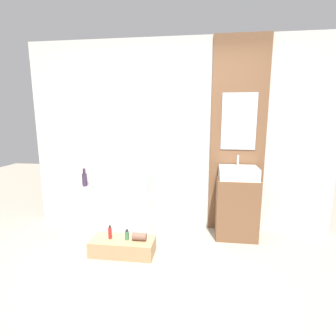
{
  "coord_description": "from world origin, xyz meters",
  "views": [
    {
      "loc": [
        0.36,
        -2.07,
        1.58
      ],
      "look_at": [
        -0.01,
        0.71,
        1.03
      ],
      "focal_mm": 28.0,
      "sensor_mm": 36.0,
      "label": 1
    }
  ],
  "objects_px": {
    "bottle_soap_secondary": "(127,235)",
    "wooden_step_bench": "(123,246)",
    "vase_tall_dark": "(85,179)",
    "bathtub": "(112,213)",
    "sink": "(238,173)",
    "vase_round_light": "(92,184)",
    "bottle_soap_primary": "(110,233)"
  },
  "relations": [
    {
      "from": "bottle_soap_secondary",
      "to": "wooden_step_bench",
      "type": "bearing_deg",
      "value": -180.0
    },
    {
      "from": "wooden_step_bench",
      "to": "vase_tall_dark",
      "type": "xyz_separation_m",
      "value": [
        -0.8,
        0.8,
        0.59
      ]
    },
    {
      "from": "vase_tall_dark",
      "to": "bottle_soap_secondary",
      "type": "height_order",
      "value": "vase_tall_dark"
    },
    {
      "from": "bathtub",
      "to": "sink",
      "type": "xyz_separation_m",
      "value": [
        1.66,
        0.11,
        0.58
      ]
    },
    {
      "from": "wooden_step_bench",
      "to": "sink",
      "type": "distance_m",
      "value": 1.69
    },
    {
      "from": "sink",
      "to": "vase_round_light",
      "type": "distance_m",
      "value": 2.06
    },
    {
      "from": "sink",
      "to": "vase_round_light",
      "type": "relative_size",
      "value": 5.07
    },
    {
      "from": "bathtub",
      "to": "bottle_soap_primary",
      "type": "xyz_separation_m",
      "value": [
        0.16,
        -0.54,
        -0.03
      ]
    },
    {
      "from": "wooden_step_bench",
      "to": "bottle_soap_secondary",
      "type": "height_order",
      "value": "bottle_soap_secondary"
    },
    {
      "from": "bathtub",
      "to": "sink",
      "type": "distance_m",
      "value": 1.76
    },
    {
      "from": "vase_tall_dark",
      "to": "bottle_soap_secondary",
      "type": "bearing_deg",
      "value": -42.88
    },
    {
      "from": "sink",
      "to": "bottle_soap_primary",
      "type": "bearing_deg",
      "value": -156.51
    },
    {
      "from": "bottle_soap_secondary",
      "to": "bathtub",
      "type": "bearing_deg",
      "value": 123.98
    },
    {
      "from": "bathtub",
      "to": "wooden_step_bench",
      "type": "height_order",
      "value": "bathtub"
    },
    {
      "from": "vase_tall_dark",
      "to": "bathtub",
      "type": "bearing_deg",
      "value": -27.63
    },
    {
      "from": "bathtub",
      "to": "wooden_step_bench",
      "type": "bearing_deg",
      "value": -60.25
    },
    {
      "from": "bathtub",
      "to": "vase_tall_dark",
      "type": "bearing_deg",
      "value": 152.37
    },
    {
      "from": "wooden_step_bench",
      "to": "vase_round_light",
      "type": "relative_size",
      "value": 7.75
    },
    {
      "from": "sink",
      "to": "bottle_soap_primary",
      "type": "height_order",
      "value": "sink"
    },
    {
      "from": "bathtub",
      "to": "bottle_soap_primary",
      "type": "height_order",
      "value": "bathtub"
    },
    {
      "from": "sink",
      "to": "vase_round_light",
      "type": "bearing_deg",
      "value": 176.23
    },
    {
      "from": "wooden_step_bench",
      "to": "vase_round_light",
      "type": "height_order",
      "value": "vase_round_light"
    },
    {
      "from": "bottle_soap_primary",
      "to": "bottle_soap_secondary",
      "type": "xyz_separation_m",
      "value": [
        0.2,
        0.0,
        -0.02
      ]
    },
    {
      "from": "vase_tall_dark",
      "to": "bottle_soap_primary",
      "type": "relative_size",
      "value": 1.66
    },
    {
      "from": "bottle_soap_primary",
      "to": "bottle_soap_secondary",
      "type": "distance_m",
      "value": 0.2
    },
    {
      "from": "sink",
      "to": "vase_tall_dark",
      "type": "height_order",
      "value": "sink"
    },
    {
      "from": "wooden_step_bench",
      "to": "bottle_soap_secondary",
      "type": "bearing_deg",
      "value": 0.0
    },
    {
      "from": "wooden_step_bench",
      "to": "vase_tall_dark",
      "type": "height_order",
      "value": "vase_tall_dark"
    },
    {
      "from": "wooden_step_bench",
      "to": "sink",
      "type": "xyz_separation_m",
      "value": [
        1.35,
        0.65,
        0.78
      ]
    },
    {
      "from": "wooden_step_bench",
      "to": "sink",
      "type": "bearing_deg",
      "value": 25.72
    },
    {
      "from": "wooden_step_bench",
      "to": "vase_round_light",
      "type": "bearing_deg",
      "value": 130.97
    },
    {
      "from": "vase_round_light",
      "to": "bottle_soap_secondary",
      "type": "height_order",
      "value": "vase_round_light"
    }
  ]
}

